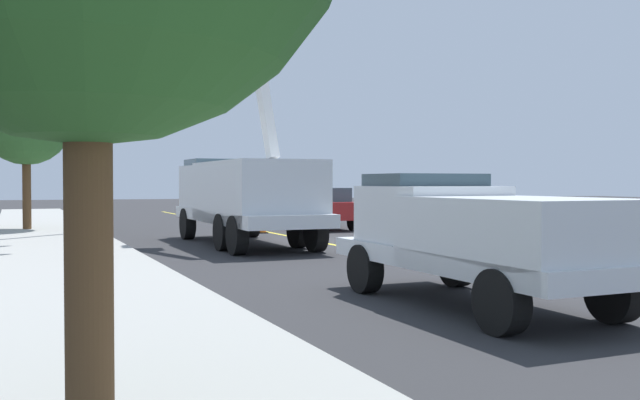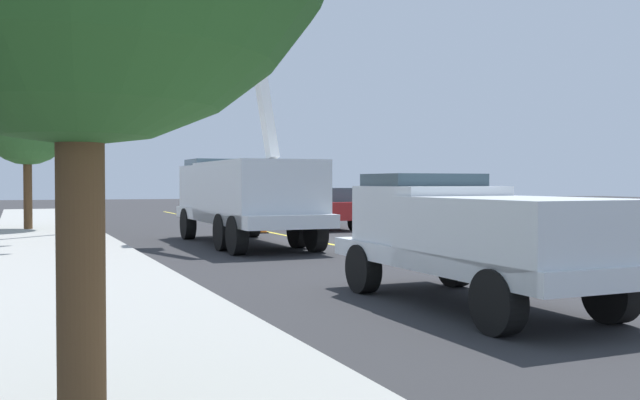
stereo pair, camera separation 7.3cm
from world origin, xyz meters
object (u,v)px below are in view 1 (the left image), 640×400
object	(u,v)px
utility_bucket_truck	(243,192)
service_pickup_truck	(476,234)
traffic_cone_mid_front	(391,243)
traffic_signal_mast	(83,60)
traffic_cone_mid_rear	(262,223)
passing_minivan	(317,205)

from	to	relation	value
utility_bucket_truck	service_pickup_truck	world-z (taller)	utility_bucket_truck
service_pickup_truck	traffic_cone_mid_front	distance (m)	6.79
traffic_cone_mid_front	traffic_signal_mast	world-z (taller)	traffic_signal_mast
traffic_cone_mid_front	traffic_cone_mid_rear	size ratio (longest dim) A/B	1.04
utility_bucket_truck	passing_minivan	bearing A→B (deg)	-33.90
service_pickup_truck	traffic_cone_mid_front	bearing A→B (deg)	-12.08
traffic_cone_mid_front	traffic_cone_mid_rear	xyz separation A→B (m)	(9.68, 1.10, -0.02)
utility_bucket_truck	traffic_cone_mid_front	size ratio (longest dim) A/B	10.29
passing_minivan	traffic_cone_mid_rear	bearing A→B (deg)	125.01
passing_minivan	service_pickup_truck	bearing A→B (deg)	170.49
service_pickup_truck	traffic_cone_mid_rear	world-z (taller)	service_pickup_truck
service_pickup_truck	traffic_signal_mast	xyz separation A→B (m)	(15.09, 5.99, 4.85)
passing_minivan	traffic_signal_mast	world-z (taller)	traffic_signal_mast
service_pickup_truck	passing_minivan	xyz separation A→B (m)	(18.21, -3.05, -0.15)
utility_bucket_truck	traffic_cone_mid_rear	bearing A→B (deg)	-19.49
traffic_cone_mid_front	utility_bucket_truck	bearing A→B (deg)	27.97
traffic_cone_mid_front	service_pickup_truck	bearing A→B (deg)	167.92
utility_bucket_truck	passing_minivan	size ratio (longest dim) A/B	1.69
passing_minivan	traffic_signal_mast	size ratio (longest dim) A/B	0.57
traffic_cone_mid_rear	traffic_signal_mast	world-z (taller)	traffic_signal_mast
traffic_cone_mid_front	traffic_cone_mid_rear	world-z (taller)	traffic_cone_mid_front
traffic_signal_mast	passing_minivan	bearing A→B (deg)	-70.97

